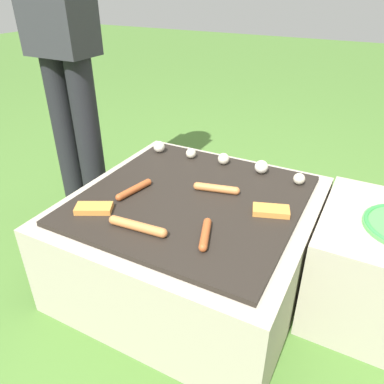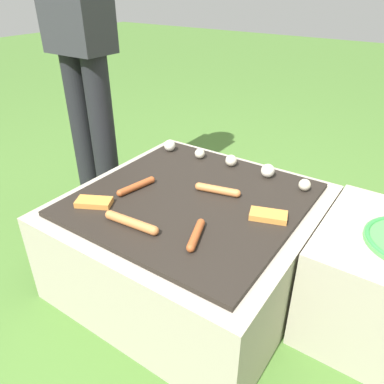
# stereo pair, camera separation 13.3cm
# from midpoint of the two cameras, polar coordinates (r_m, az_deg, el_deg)

# --- Properties ---
(ground_plane) EXTENTS (14.00, 14.00, 0.00)m
(ground_plane) POSITION_cam_midpoint_polar(r_m,az_deg,el_deg) (1.57, -2.49, -12.84)
(ground_plane) COLOR #47702D
(grill) EXTENTS (0.85, 0.85, 0.38)m
(grill) POSITION_cam_midpoint_polar(r_m,az_deg,el_deg) (1.45, -2.65, -7.37)
(grill) COLOR #A89E8C
(grill) RESTS_ON ground_plane
(person_standing) EXTENTS (0.28, 0.21, 1.61)m
(person_standing) POSITION_cam_midpoint_polar(r_m,az_deg,el_deg) (1.74, -22.03, 23.28)
(person_standing) COLOR black
(person_standing) RESTS_ON ground_plane
(sausage_mid_right) EXTENTS (0.20, 0.04, 0.03)m
(sausage_mid_right) POSITION_cam_midpoint_polar(r_m,az_deg,el_deg) (1.18, -11.52, -5.25)
(sausage_mid_right) COLOR #C6753D
(sausage_mid_right) RESTS_ON grill
(sausage_back_left) EXTENTS (0.05, 0.17, 0.03)m
(sausage_back_left) POSITION_cam_midpoint_polar(r_m,az_deg,el_deg) (1.39, -11.52, 0.33)
(sausage_back_left) COLOR #A34C23
(sausage_back_left) RESTS_ON grill
(sausage_back_right) EXTENTS (0.17, 0.06, 0.03)m
(sausage_back_right) POSITION_cam_midpoint_polar(r_m,az_deg,el_deg) (1.36, 0.96, 0.48)
(sausage_back_right) COLOR #C6753D
(sausage_back_right) RESTS_ON grill
(sausage_front_center) EXTENTS (0.07, 0.15, 0.03)m
(sausage_front_center) POSITION_cam_midpoint_polar(r_m,az_deg,el_deg) (1.13, -1.34, -6.55)
(sausage_front_center) COLOR #A34C23
(sausage_front_center) RESTS_ON grill
(bread_slice_right) EXTENTS (0.14, 0.11, 0.02)m
(bread_slice_right) POSITION_cam_midpoint_polar(r_m,az_deg,el_deg) (1.31, -17.56, -2.47)
(bread_slice_right) COLOR #D18438
(bread_slice_right) RESTS_ON grill
(bread_slice_center) EXTENTS (0.13, 0.10, 0.02)m
(bread_slice_center) POSITION_cam_midpoint_polar(r_m,az_deg,el_deg) (1.26, 9.01, -2.91)
(bread_slice_center) COLOR #D18438
(bread_slice_center) RESTS_ON grill
(mushroom_row) EXTENTS (0.67, 0.07, 0.05)m
(mushroom_row) POSITION_cam_midpoint_polar(r_m,az_deg,el_deg) (1.55, 2.30, 4.86)
(mushroom_row) COLOR silver
(mushroom_row) RESTS_ON grill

